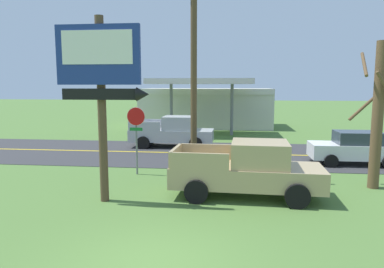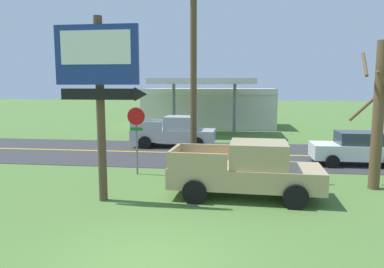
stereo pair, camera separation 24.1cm
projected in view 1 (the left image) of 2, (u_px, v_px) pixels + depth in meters
ground_plane at (150, 264)px, 7.84m from camera, size 180.00×180.00×0.00m
road_asphalt at (202, 153)px, 20.64m from camera, size 140.00×8.00×0.02m
road_centre_line at (202, 153)px, 20.64m from camera, size 126.00×0.20×0.01m
motel_sign at (102, 77)px, 11.50m from camera, size 2.99×0.54×6.07m
stop_sign at (136, 129)px, 15.54m from camera, size 0.80×0.08×2.95m
utility_pole at (194, 55)px, 14.49m from camera, size 1.72×0.26×9.64m
bare_tree at (378, 112)px, 13.34m from camera, size 1.59×1.60×6.29m
gas_station at (206, 106)px, 33.96m from camera, size 12.00×11.50×4.40m
pickup_tan_parked_on_lawn at (248, 170)px, 12.49m from camera, size 5.27×2.40×1.96m
pickup_silver_on_road at (173, 132)px, 22.71m from camera, size 5.20×2.24×1.96m
car_white_mid_lane at (355, 148)px, 17.69m from camera, size 4.20×2.00×1.64m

